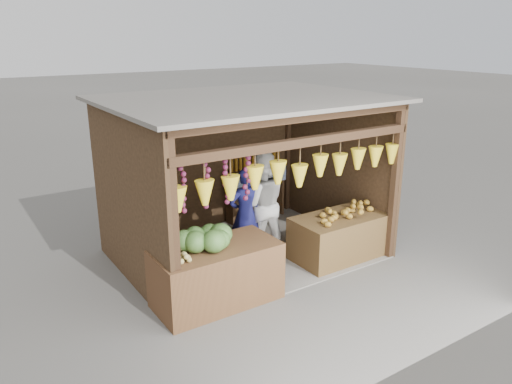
% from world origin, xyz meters
% --- Properties ---
extents(ground, '(80.00, 80.00, 0.00)m').
position_xyz_m(ground, '(0.00, 0.00, 0.00)').
color(ground, '#514F49').
rests_on(ground, ground).
extents(stall_structure, '(4.30, 3.30, 2.66)m').
position_xyz_m(stall_structure, '(-0.03, -0.04, 1.67)').
color(stall_structure, slate).
rests_on(stall_structure, ground).
extents(back_shelf, '(1.25, 0.32, 1.32)m').
position_xyz_m(back_shelf, '(1.05, 1.28, 0.87)').
color(back_shelf, '#382314').
rests_on(back_shelf, ground).
extents(counter_left, '(1.73, 0.85, 0.84)m').
position_xyz_m(counter_left, '(-1.20, -1.13, 0.42)').
color(counter_left, '#452A17').
rests_on(counter_left, ground).
extents(counter_right, '(1.54, 0.85, 0.73)m').
position_xyz_m(counter_right, '(1.20, -0.98, 0.37)').
color(counter_right, '#4A3218').
rests_on(counter_right, ground).
extents(stool, '(0.31, 0.31, 0.29)m').
position_xyz_m(stool, '(-1.78, 0.14, 0.15)').
color(stool, black).
rests_on(stool, ground).
extents(man_standing, '(0.61, 0.44, 1.58)m').
position_xyz_m(man_standing, '(-0.13, -0.19, 0.79)').
color(man_standing, '#121347').
rests_on(man_standing, ground).
extents(woman_standing, '(1.05, 0.94, 1.79)m').
position_xyz_m(woman_standing, '(0.23, -0.12, 0.89)').
color(woman_standing, beige).
rests_on(woman_standing, ground).
extents(vendor_seated, '(0.51, 0.34, 1.02)m').
position_xyz_m(vendor_seated, '(-1.78, 0.14, 0.80)').
color(vendor_seated, '#562C22').
rests_on(vendor_seated, stool).
extents(melon_pile, '(1.00, 0.50, 0.32)m').
position_xyz_m(melon_pile, '(-1.30, -1.09, 1.00)').
color(melon_pile, '#1D4412').
rests_on(melon_pile, counter_left).
extents(tanfruit_pile, '(0.34, 0.40, 0.13)m').
position_xyz_m(tanfruit_pile, '(-1.78, -1.21, 0.90)').
color(tanfruit_pile, olive).
rests_on(tanfruit_pile, counter_left).
extents(mango_pile, '(1.40, 0.64, 0.22)m').
position_xyz_m(mango_pile, '(1.25, -0.98, 0.84)').
color(mango_pile, '#C5561A').
rests_on(mango_pile, counter_right).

